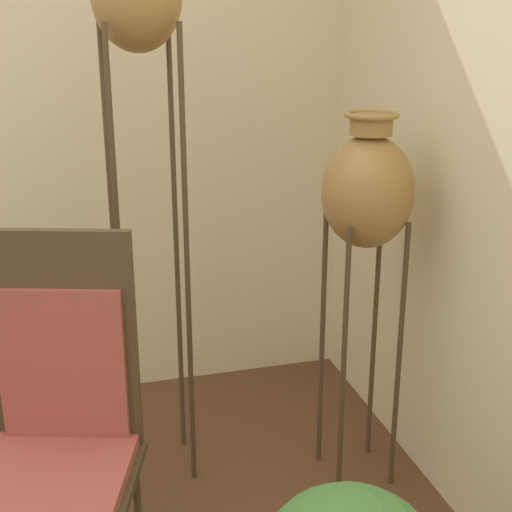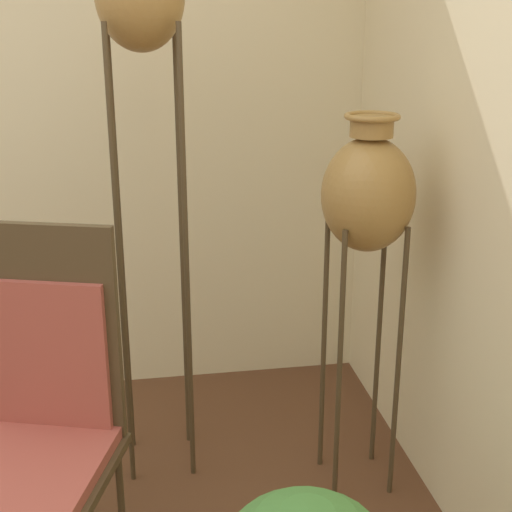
# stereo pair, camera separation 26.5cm
# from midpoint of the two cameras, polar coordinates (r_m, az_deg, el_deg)

# --- Properties ---
(vase_stand_tall) EXTENTS (0.31, 0.31, 2.13)m
(vase_stand_tall) POSITION_cam_midpoint_polar(r_m,az_deg,el_deg) (2.58, -6.19, 18.95)
(vase_stand_tall) COLOR #473823
(vase_stand_tall) RESTS_ON ground_plane
(vase_stand_medium) EXTENTS (0.33, 0.33, 1.46)m
(vase_stand_medium) POSITION_cam_midpoint_polar(r_m,az_deg,el_deg) (2.57, 11.89, 4.51)
(vase_stand_medium) COLOR #473823
(vase_stand_medium) RESTS_ON ground_plane
(chair) EXTENTS (0.61, 0.63, 1.20)m
(chair) POSITION_cam_midpoint_polar(r_m,az_deg,el_deg) (2.23, -13.89, -12.29)
(chair) COLOR #473823
(chair) RESTS_ON ground_plane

